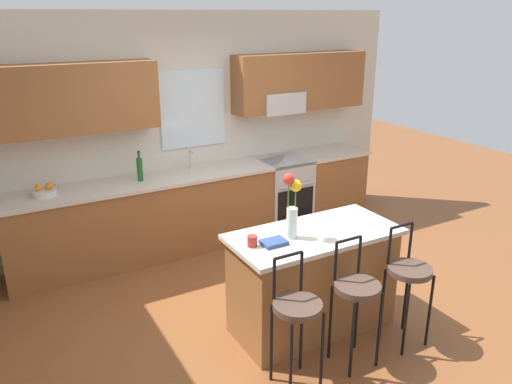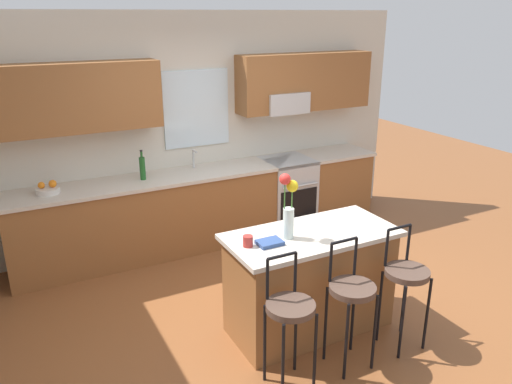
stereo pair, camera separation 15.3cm
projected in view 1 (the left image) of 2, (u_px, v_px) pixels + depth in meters
name	position (u px, v px, depth m)	size (l,w,h in m)	color
ground_plane	(280.00, 308.00, 4.84)	(14.00, 14.00, 0.00)	brown
back_wall_assembly	(195.00, 116.00, 5.98)	(5.60, 0.50, 2.70)	beige
counter_run	(206.00, 207.00, 6.08)	(4.56, 0.64, 0.92)	brown
sink_faucet	(191.00, 157.00, 5.95)	(0.02, 0.13, 0.23)	#B7BABC
oven_range	(283.00, 193.00, 6.56)	(0.60, 0.64, 0.92)	#B7BABC
kitchen_island	(313.00, 280.00, 4.42)	(1.47, 0.71, 0.92)	brown
bar_stool_near	(297.00, 312.00, 3.64)	(0.36, 0.36, 1.04)	black
bar_stool_middle	(356.00, 292.00, 3.89)	(0.36, 0.36, 1.04)	black
bar_stool_far	(409.00, 275.00, 4.15)	(0.36, 0.36, 1.04)	black
flower_vase	(292.00, 205.00, 4.07)	(0.16, 0.10, 0.56)	silver
mug_ceramic	(252.00, 241.00, 3.99)	(0.08, 0.08, 0.09)	#A52D28
cookbook	(274.00, 242.00, 4.04)	(0.20, 0.15, 0.03)	navy
fruit_bowl_oranges	(45.00, 192.00, 5.11)	(0.24, 0.24, 0.13)	silver
bottle_olive_oil	(140.00, 169.00, 5.53)	(0.06, 0.06, 0.34)	#1E5923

